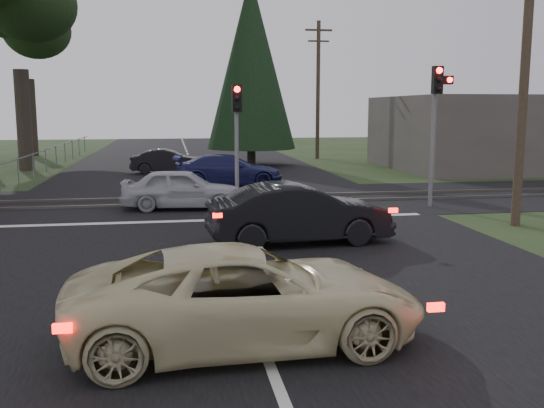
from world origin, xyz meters
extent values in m
plane|color=#233719|center=(0.00, 0.00, 0.00)|extent=(120.00, 120.00, 0.00)
cube|color=black|center=(0.00, 10.00, 0.01)|extent=(14.00, 100.00, 0.01)
cube|color=black|center=(0.00, 12.00, 0.01)|extent=(120.00, 8.00, 0.01)
cube|color=silver|center=(0.00, 8.20, 0.01)|extent=(13.00, 0.35, 0.00)
cube|color=#59544C|center=(0.00, 11.20, 0.05)|extent=(120.00, 0.12, 0.10)
cube|color=#59544C|center=(0.00, 12.80, 0.05)|extent=(120.00, 0.12, 0.10)
cylinder|color=slate|center=(7.50, 9.60, 1.90)|extent=(0.14, 0.14, 3.80)
cube|color=black|center=(7.50, 9.42, 4.25)|extent=(0.32, 0.24, 0.90)
sphere|color=#FF0C07|center=(7.50, 9.29, 4.55)|extent=(0.20, 0.20, 0.20)
sphere|color=black|center=(7.50, 9.29, 4.25)|extent=(0.18, 0.18, 0.18)
sphere|color=black|center=(7.50, 9.29, 3.95)|extent=(0.18, 0.18, 0.18)
cube|color=black|center=(7.88, 9.42, 4.25)|extent=(0.28, 0.22, 0.28)
sphere|color=#FF0C07|center=(7.88, 9.30, 4.25)|extent=(0.18, 0.18, 0.18)
cylinder|color=slate|center=(1.00, 10.80, 1.60)|extent=(0.14, 0.14, 3.20)
cube|color=black|center=(1.00, 10.62, 3.65)|extent=(0.32, 0.24, 0.90)
sphere|color=#FF0C07|center=(1.00, 10.49, 3.95)|extent=(0.20, 0.20, 0.20)
sphere|color=black|center=(1.00, 10.49, 3.65)|extent=(0.18, 0.18, 0.18)
sphere|color=black|center=(1.00, 10.49, 3.35)|extent=(0.18, 0.18, 0.18)
cylinder|color=#4C3D2D|center=(8.50, 6.00, 4.50)|extent=(0.26, 0.26, 9.00)
cylinder|color=#4C3D2D|center=(8.50, 30.00, 4.50)|extent=(0.26, 0.26, 9.00)
cube|color=#4C3D2D|center=(8.50, 30.00, 8.40)|extent=(1.80, 0.12, 0.12)
cube|color=#4C3D2D|center=(8.50, 30.00, 7.70)|extent=(1.40, 0.10, 0.10)
cylinder|color=#4C3D2D|center=(8.50, 55.00, 4.50)|extent=(0.26, 0.26, 9.00)
cube|color=#4C3D2D|center=(8.50, 55.00, 8.40)|extent=(1.80, 0.12, 0.12)
cube|color=#4C3D2D|center=(8.50, 55.00, 7.70)|extent=(1.40, 0.10, 0.10)
cylinder|color=#473D33|center=(-9.00, 25.00, 2.70)|extent=(0.80, 0.80, 5.40)
cylinder|color=#473D33|center=(-11.00, 36.00, 2.70)|extent=(0.80, 0.80, 5.40)
ellipsoid|color=#193216|center=(-11.00, 36.00, 9.60)|extent=(6.00, 6.00, 7.20)
cylinder|color=#473D33|center=(3.50, 26.00, 1.00)|extent=(0.50, 0.50, 2.00)
cone|color=black|center=(3.50, 26.00, 6.00)|extent=(5.20, 5.20, 10.00)
cube|color=#59514C|center=(18.00, 22.00, 2.00)|extent=(14.00, 10.00, 4.00)
imported|color=beige|center=(-0.20, -1.53, 0.70)|extent=(5.10, 2.52, 1.39)
imported|color=black|center=(1.89, 4.73, 0.74)|extent=(4.62, 1.95, 1.48)
imported|color=#ACAFB4|center=(-0.88, 10.50, 0.68)|extent=(4.11, 1.99, 1.35)
imported|color=navy|center=(1.23, 16.37, 0.68)|extent=(4.84, 2.33, 1.36)
imported|color=black|center=(-1.39, 22.11, 0.62)|extent=(3.83, 1.52, 1.24)
camera|label=1|loc=(-1.19, -9.69, 3.30)|focal=40.00mm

